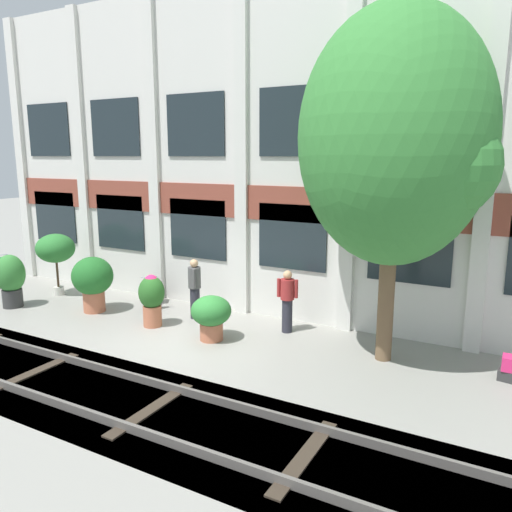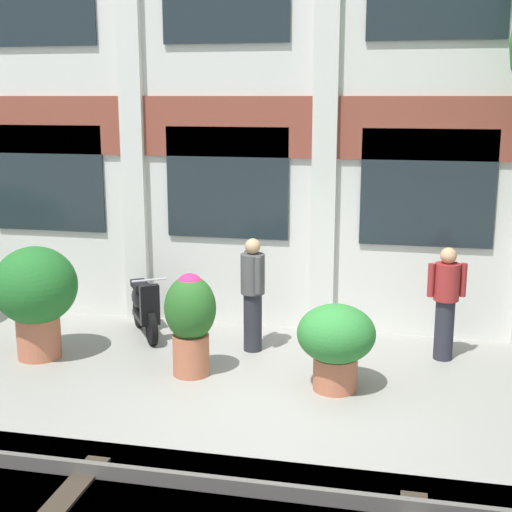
# 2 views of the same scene
# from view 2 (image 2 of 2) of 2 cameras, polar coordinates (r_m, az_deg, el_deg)

# --- Properties ---
(ground_plane) EXTENTS (80.00, 80.00, 0.00)m
(ground_plane) POSITION_cam_2_polar(r_m,az_deg,el_deg) (8.56, 2.87, -11.83)
(ground_plane) COLOR gray
(apartment_facade) EXTENTS (18.26, 0.64, 8.79)m
(apartment_facade) POSITION_cam_2_polar(r_m,az_deg,el_deg) (10.87, 5.90, 16.94)
(apartment_facade) COLOR silver
(apartment_facade) RESTS_ON ground
(potted_plant_fluted_column) EXTENTS (0.67, 0.67, 1.36)m
(potted_plant_fluted_column) POSITION_cam_2_polar(r_m,az_deg,el_deg) (9.21, -5.28, -4.86)
(potted_plant_fluted_column) COLOR #B76647
(potted_plant_fluted_column) RESTS_ON ground
(potted_plant_glazed_jar) EXTENTS (0.96, 0.96, 1.08)m
(potted_plant_glazed_jar) POSITION_cam_2_polar(r_m,az_deg,el_deg) (8.81, 6.42, -6.69)
(potted_plant_glazed_jar) COLOR #B76647
(potted_plant_glazed_jar) RESTS_ON ground
(potted_plant_ribbed_drum) EXTENTS (1.13, 1.13, 1.57)m
(potted_plant_ribbed_drum) POSITION_cam_2_polar(r_m,az_deg,el_deg) (10.18, -17.20, -2.79)
(potted_plant_ribbed_drum) COLOR #B76647
(potted_plant_ribbed_drum) RESTS_ON ground
(scooter_second_parked) EXTENTS (0.85, 1.20, 0.98)m
(scooter_second_parked) POSITION_cam_2_polar(r_m,az_deg,el_deg) (10.95, -8.99, -4.00)
(scooter_second_parked) COLOR black
(scooter_second_parked) RESTS_ON ground
(resident_by_doorway) EXTENTS (0.34, 0.46, 1.63)m
(resident_by_doorway) POSITION_cam_2_polar(r_m,az_deg,el_deg) (10.01, -0.27, -2.83)
(resident_by_doorway) COLOR #282833
(resident_by_doorway) RESTS_ON ground
(resident_watching_tracks) EXTENTS (0.52, 0.34, 1.57)m
(resident_watching_tracks) POSITION_cam_2_polar(r_m,az_deg,el_deg) (10.03, 14.95, -3.44)
(resident_watching_tracks) COLOR #282833
(resident_watching_tracks) RESTS_ON ground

